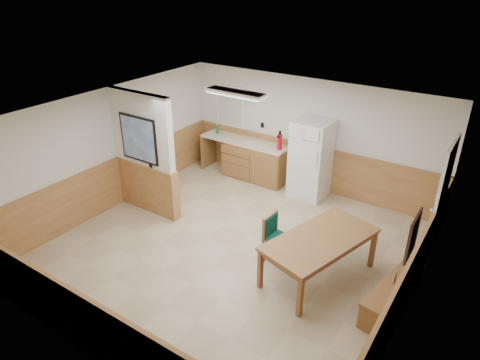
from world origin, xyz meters
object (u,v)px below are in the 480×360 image
Objects in this scene: soap_bottle at (217,129)px; refrigerator at (311,159)px; dining_chair at (274,234)px; dining_table at (320,243)px; fire_extinguisher at (280,141)px; dining_bench at (393,289)px.

refrigerator is at bearing -1.91° from soap_bottle.
dining_table is at bearing 2.26° from dining_chair.
dining_table is 0.86m from dining_chair.
soap_bottle is (-3.07, 2.55, 0.51)m from dining_chair.
refrigerator is at bearing -21.05° from fire_extinguisher.
soap_bottle is at bearing 162.40° from dining_table.
dining_chair is at bearing -76.41° from refrigerator.
dining_bench is 1.76× the size of dining_chair.
dining_bench is at bearing 13.45° from dining_table.
dining_table is 4.82× the size of fire_extinguisher.
fire_extinguisher is at bearing 179.99° from refrigerator.
dining_table reaches higher than dining_bench.
refrigerator is 0.82× the size of dining_table.
dining_table is 1.40× the size of dining_bench.
refrigerator is 2.56m from soap_bottle.
fire_extinguisher is (-0.78, 0.02, 0.23)m from refrigerator.
dining_chair is at bearing -171.78° from dining_bench.
dining_bench is at bearing -42.91° from refrigerator.
dining_table is 9.85× the size of soap_bottle.
dining_table is at bearing -68.85° from fire_extinguisher.
dining_bench is 7.04× the size of soap_bottle.
refrigerator reaches higher than soap_bottle.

